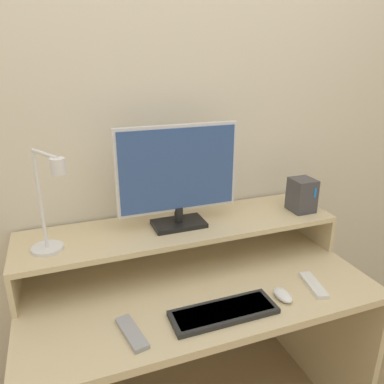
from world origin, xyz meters
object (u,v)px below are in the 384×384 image
Objects in this scene: keyboard at (224,312)px; mouse at (283,295)px; remote_control at (132,333)px; remote_secondary at (313,285)px; router_dock at (302,195)px; desk_lamp at (49,212)px; monitor at (178,175)px.

mouse reaches higher than keyboard.
remote_control is 1.03× the size of remote_secondary.
router_dock is at bearing 48.50° from mouse.
desk_lamp is 3.95× the size of mouse.
monitor is at bearing 139.64° from remote_secondary.
monitor reaches higher than keyboard.
desk_lamp is at bearing -178.01° from router_dock.
router_dock is at bearing 64.96° from remote_secondary.
mouse is (0.76, -0.30, -0.32)m from desk_lamp.
router_dock is at bearing 21.44° from remote_control.
desk_lamp reaches higher than keyboard.
router_dock reaches higher than keyboard.
router_dock is 0.95m from remote_control.
desk_lamp reaches higher than remote_control.
mouse is 0.54× the size of remote_control.
remote_control is at bearing 179.71° from mouse.
desk_lamp is 2.14× the size of remote_control.
router_dock is 0.69m from keyboard.
remote_control is 0.71m from remote_secondary.
mouse is at bearing -54.46° from monitor.
keyboard reaches higher than remote_control.
monitor is at bearing 125.54° from mouse.
mouse is 0.56× the size of remote_secondary.
desk_lamp reaches higher than mouse.
mouse reaches higher than remote_control.
monitor reaches higher than mouse.
keyboard is (0.03, -0.39, -0.38)m from monitor.
router_dock is 0.88× the size of remote_secondary.
keyboard reaches higher than remote_secondary.
desk_lamp is 1.02× the size of keyboard.
router_dock is 0.43m from remote_secondary.
router_dock reaches higher than remote_secondary.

